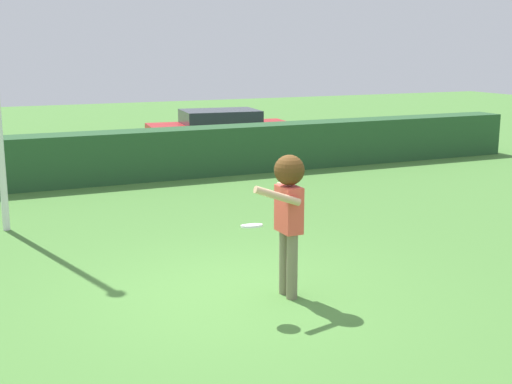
{
  "coord_description": "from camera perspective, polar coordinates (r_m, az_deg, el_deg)",
  "views": [
    {
      "loc": [
        -3.11,
        -7.6,
        3.1
      ],
      "look_at": [
        0.57,
        0.69,
        1.15
      ],
      "focal_mm": 47.77,
      "sensor_mm": 36.0,
      "label": 1
    }
  ],
  "objects": [
    {
      "name": "parked_car_red",
      "position": [
        20.26,
        -3.02,
        5.29
      ],
      "size": [
        4.35,
        2.16,
        1.25
      ],
      "color": "#B21E1E",
      "rests_on": "ground"
    },
    {
      "name": "ground_plane",
      "position": [
        8.78,
        -1.59,
        -8.56
      ],
      "size": [
        60.0,
        60.0,
        0.0
      ],
      "primitive_type": "plane",
      "color": "#4A7E37"
    },
    {
      "name": "frisbee",
      "position": [
        7.9,
        -0.36,
        -2.84
      ],
      "size": [
        0.26,
        0.26,
        0.06
      ],
      "color": "white"
    },
    {
      "name": "hedge_row",
      "position": [
        16.08,
        -12.51,
        2.84
      ],
      "size": [
        22.73,
        0.9,
        1.16
      ],
      "primitive_type": "cube",
      "color": "#27512C",
      "rests_on": "ground"
    },
    {
      "name": "person",
      "position": [
        8.39,
        2.72,
        -1.08
      ],
      "size": [
        0.77,
        0.57,
        1.81
      ],
      "color": "#797158",
      "rests_on": "ground"
    }
  ]
}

